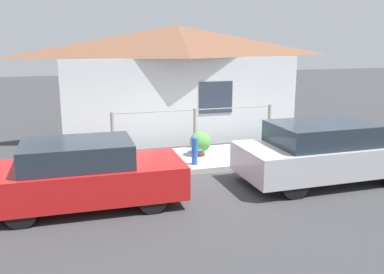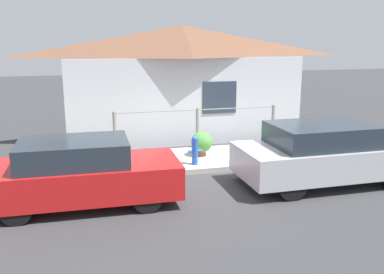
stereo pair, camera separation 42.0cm
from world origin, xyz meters
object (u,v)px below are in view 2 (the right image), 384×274
Objects in this scene: fire_hydrant at (195,150)px; potted_plant_near_hydrant at (202,142)px; car_right at (325,153)px; car_left at (81,173)px.

fire_hydrant is 1.11× the size of potted_plant_near_hydrant.
fire_hydrant reaches higher than potted_plant_near_hydrant.
car_right is 3.20m from fire_hydrant.
car_left reaches higher than potted_plant_near_hydrant.
potted_plant_near_hydrant is (0.40, 0.79, -0.02)m from fire_hydrant.
fire_hydrant is at bearing 32.00° from car_left.
car_left reaches higher than fire_hydrant.
car_right is at bearing -47.88° from potted_plant_near_hydrant.
car_right is at bearing 0.47° from car_left.
car_left is 3.32m from fire_hydrant.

